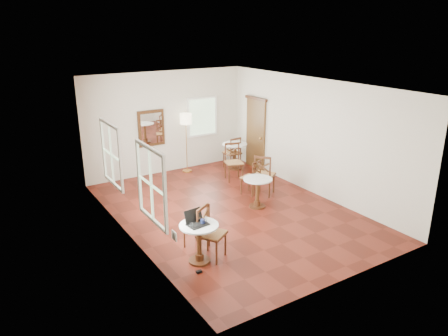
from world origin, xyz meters
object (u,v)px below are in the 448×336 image
object	(u,v)px
cafe_table_back	(235,153)
navy_mug	(203,222)
chair_mid_b	(264,175)
cafe_table_mid	(257,189)
floor_lamp	(186,123)
cafe_table_near	(199,239)
chair_near_b	(210,233)
water_glass	(191,226)
power_adapter	(199,272)
laptop	(196,221)
chair_mid_a	(252,178)
mouse	(203,225)
chair_near_a	(198,226)
chair_back_a	(233,153)
chair_back_b	(234,162)

from	to	relation	value
cafe_table_back	navy_mug	xyz separation A→B (m)	(-3.51, -4.25, 0.32)
chair_mid_b	navy_mug	distance (m)	3.64
cafe_table_mid	floor_lamp	world-z (taller)	floor_lamp
cafe_table_near	chair_near_b	bearing A→B (deg)	6.70
water_glass	power_adapter	world-z (taller)	water_glass
cafe_table_near	navy_mug	distance (m)	0.35
cafe_table_mid	laptop	distance (m)	2.87
navy_mug	power_adapter	xyz separation A→B (m)	(-0.27, -0.31, -0.80)
chair_mid_a	chair_mid_b	distance (m)	0.33
cafe_table_near	mouse	world-z (taller)	mouse
chair_near_a	water_glass	xyz separation A→B (m)	(-0.43, -0.55, 0.36)
cafe_table_near	chair_mid_a	distance (m)	3.58
cafe_table_near	floor_lamp	xyz separation A→B (m)	(2.22, 4.78, 1.03)
chair_mid_b	chair_back_a	distance (m)	2.34
chair_near_b	navy_mug	xyz separation A→B (m)	(-0.19, -0.06, 0.31)
chair_near_a	chair_mid_b	world-z (taller)	chair_mid_b
chair_back_a	chair_mid_b	bearing A→B (deg)	73.92
chair_mid_a	chair_back_b	size ratio (longest dim) A/B	0.89
chair_near_a	water_glass	distance (m)	0.79
cafe_table_near	water_glass	bearing A→B (deg)	-163.89
cafe_table_back	chair_mid_b	bearing A→B (deg)	-103.57
chair_near_b	chair_mid_b	size ratio (longest dim) A/B	0.94
laptop	chair_near_b	bearing A→B (deg)	-11.38
cafe_table_back	mouse	bearing A→B (deg)	-129.42
laptop	cafe_table_near	bearing A→B (deg)	-66.15
chair_near_b	mouse	size ratio (longest dim) A/B	12.38
laptop	chair_back_a	bearing A→B (deg)	42.83
water_glass	chair_back_a	bearing A→B (deg)	49.39
chair_near_a	chair_mid_a	world-z (taller)	chair_mid_a
chair_near_a	chair_back_b	bearing A→B (deg)	-153.06
cafe_table_mid	power_adapter	world-z (taller)	cafe_table_mid
cafe_table_mid	chair_mid_b	bearing A→B (deg)	42.47
chair_mid_b	cafe_table_near	bearing A→B (deg)	87.72
cafe_table_near	mouse	size ratio (longest dim) A/B	9.27
chair_near_a	chair_mid_b	bearing A→B (deg)	-170.69
cafe_table_mid	navy_mug	world-z (taller)	navy_mug
water_glass	power_adapter	distance (m)	0.85
chair_mid_a	mouse	bearing A→B (deg)	19.94
cafe_table_mid	laptop	world-z (taller)	laptop
cafe_table_mid	chair_mid_b	distance (m)	0.85
water_glass	chair_mid_b	bearing A→B (deg)	33.03
chair_mid_a	chair_back_b	distance (m)	1.22
mouse	navy_mug	size ratio (longest dim) A/B	0.65
cafe_table_near	floor_lamp	world-z (taller)	floor_lamp
cafe_table_near	chair_mid_b	bearing A→B (deg)	33.91
navy_mug	water_glass	xyz separation A→B (m)	(-0.26, -0.03, 0.00)
chair_back_b	cafe_table_back	bearing A→B (deg)	71.86
chair_near_b	chair_back_a	bearing A→B (deg)	19.79
cafe_table_mid	mouse	size ratio (longest dim) A/B	8.91
chair_back_b	navy_mug	distance (m)	4.55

